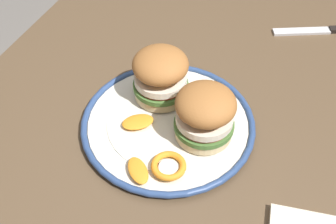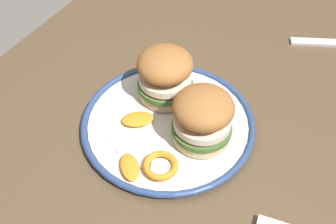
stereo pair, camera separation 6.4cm
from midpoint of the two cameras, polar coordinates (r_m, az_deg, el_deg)
The scene contains 7 objects.
dining_table at distance 0.89m, azimuth 6.84°, elevation -3.54°, with size 1.47×0.91×0.75m.
dinner_plate at distance 0.78m, azimuth 2.35°, elevation -1.63°, with size 0.32×0.32×0.02m.
sandwich_half_left at distance 0.78m, azimuth 1.97°, elevation 5.00°, with size 0.14×0.14×0.10m.
sandwich_half_right at distance 0.71m, azimuth 7.21°, elevation -0.77°, with size 0.13×0.13×0.10m.
orange_peel_curled at distance 0.70m, azimuth 1.79°, elevation -7.36°, with size 0.07×0.07×0.01m.
orange_peel_strip_long at distance 0.77m, azimuth -1.69°, elevation -1.06°, with size 0.06×0.07×0.01m.
orange_peel_strip_short at distance 0.70m, azimuth -2.50°, elevation -7.45°, with size 0.06×0.06×0.01m.
Camera 2 is at (-0.52, -0.21, 1.34)m, focal length 45.70 mm.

